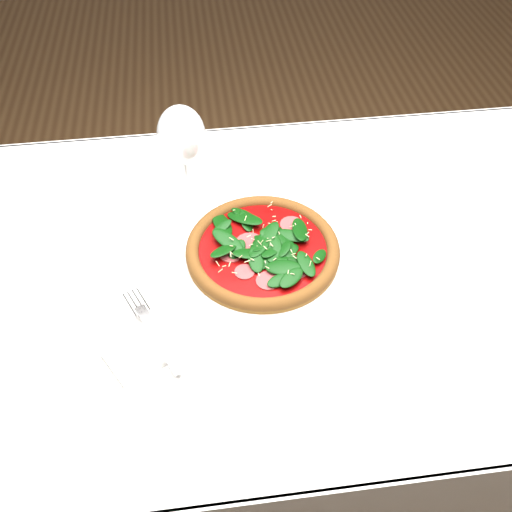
{
  "coord_description": "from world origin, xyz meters",
  "views": [
    {
      "loc": [
        -0.14,
        -0.66,
        1.48
      ],
      "look_at": [
        -0.06,
        -0.0,
        0.77
      ],
      "focal_mm": 40.0,
      "sensor_mm": 36.0,
      "label": 1
    }
  ],
  "objects": [
    {
      "name": "plate",
      "position": [
        -0.05,
        0.01,
        0.76
      ],
      "size": [
        0.31,
        0.31,
        0.01
      ],
      "color": "white",
      "rests_on": "dining_table"
    },
    {
      "name": "pizza",
      "position": [
        -0.05,
        0.01,
        0.77
      ],
      "size": [
        0.32,
        0.32,
        0.03
      ],
      "rotation": [
        0.0,
        0.0,
        0.24
      ],
      "color": "#A26B27",
      "rests_on": "plate"
    },
    {
      "name": "wine_glass",
      "position": [
        -0.17,
        0.17,
        0.9
      ],
      "size": [
        0.08,
        0.08,
        0.21
      ],
      "color": "white",
      "rests_on": "dining_table"
    },
    {
      "name": "ground",
      "position": [
        0.0,
        0.0,
        0.0
      ],
      "size": [
        6.0,
        6.0,
        0.0
      ],
      "primitive_type": "plane",
      "color": "brown",
      "rests_on": "ground"
    },
    {
      "name": "napkin",
      "position": [
        -0.23,
        -0.15,
        0.76
      ],
      "size": [
        0.18,
        0.15,
        0.01
      ],
      "primitive_type": "cube",
      "rotation": [
        0.0,
        0.0,
        0.55
      ],
      "color": "silver",
      "rests_on": "dining_table"
    },
    {
      "name": "fork",
      "position": [
        -0.24,
        -0.12,
        0.77
      ],
      "size": [
        0.1,
        0.17,
        0.0
      ],
      "rotation": [
        0.0,
        0.0,
        0.43
      ],
      "color": "#BCBCC1",
      "rests_on": "napkin"
    },
    {
      "name": "dining_table",
      "position": [
        0.0,
        0.0,
        0.65
      ],
      "size": [
        1.21,
        0.81,
        0.75
      ],
      "color": "silver",
      "rests_on": "ground"
    }
  ]
}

